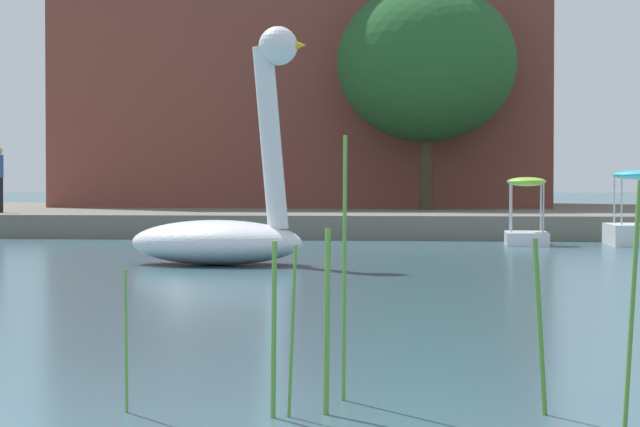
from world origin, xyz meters
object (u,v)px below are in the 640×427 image
object	(u,v)px
swan_boat	(225,220)
pedal_boat_lime	(526,222)
tree_broadleaf_left	(426,63)
pedal_boat_cyan	(640,223)

from	to	relation	value
swan_boat	pedal_boat_lime	size ratio (longest dim) A/B	2.25
swan_boat	tree_broadleaf_left	size ratio (longest dim) A/B	0.52
pedal_boat_cyan	tree_broadleaf_left	bearing A→B (deg)	116.93
swan_boat	tree_broadleaf_left	xyz separation A→B (m)	(2.83, 17.20, 4.28)
pedal_boat_cyan	tree_broadleaf_left	distance (m)	11.71
swan_boat	pedal_boat_cyan	size ratio (longest dim) A/B	1.80
pedal_boat_lime	pedal_boat_cyan	size ratio (longest dim) A/B	0.80
pedal_boat_cyan	swan_boat	bearing A→B (deg)	-135.62
swan_boat	tree_broadleaf_left	distance (m)	17.95
swan_boat	tree_broadleaf_left	bearing A→B (deg)	80.64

